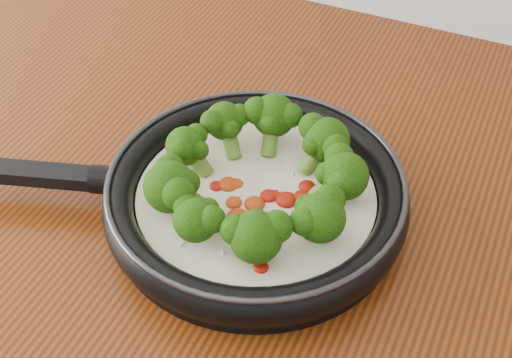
% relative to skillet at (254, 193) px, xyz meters
% --- Properties ---
extents(skillet, '(0.49, 0.37, 0.08)m').
position_rel_skillet_xyz_m(skillet, '(0.00, 0.00, 0.00)').
color(skillet, black).
rests_on(skillet, counter).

